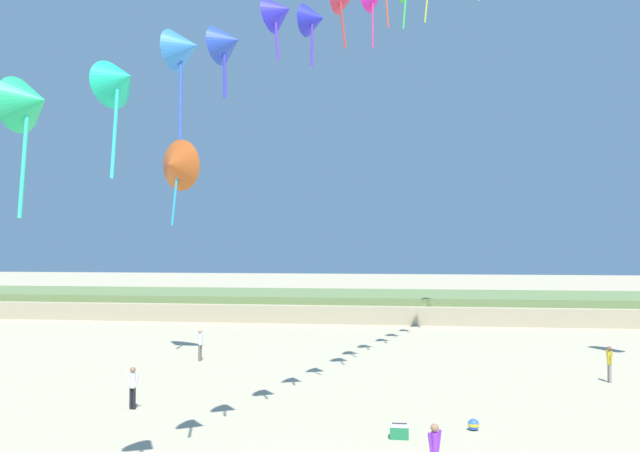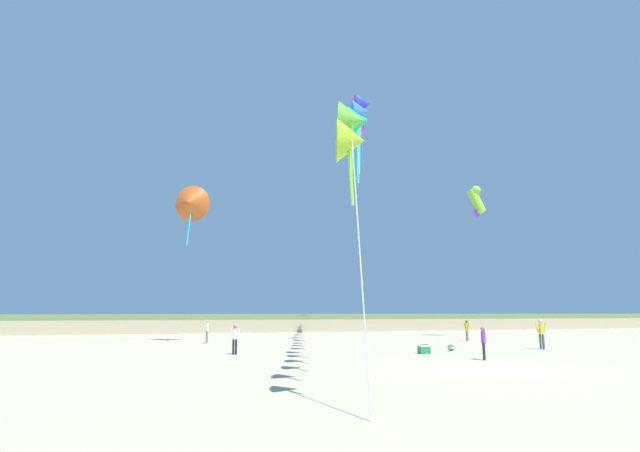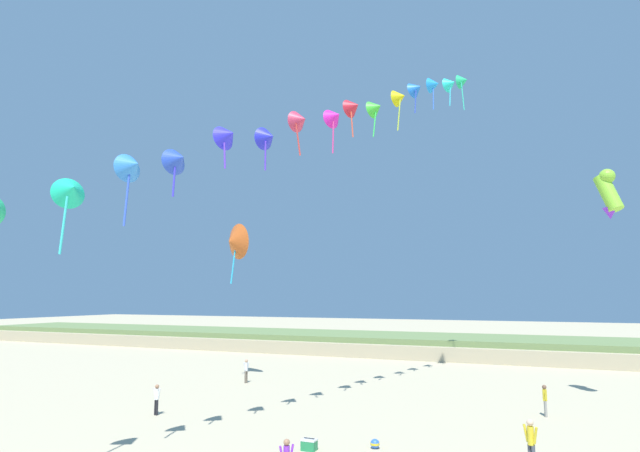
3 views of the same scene
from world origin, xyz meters
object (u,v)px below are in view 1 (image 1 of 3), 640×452
Objects in this scene: person_near_right at (609,362)px; person_far_right at (435,450)px; person_far_left at (200,342)px; beach_cooler at (399,431)px; large_kite_mid_trail at (175,165)px; person_near_left at (133,385)px; beach_ball at (473,425)px.

person_near_right is 15.38m from person_far_right.
beach_cooler is (10.11, -12.25, -0.71)m from person_far_left.
beach_cooler is at bearing -47.46° from large_kite_mid_trail.
beach_cooler is (-8.67, -9.43, -0.67)m from person_near_right.
person_far_left is 2.77× the size of beach_cooler.
large_kite_mid_trail is (-2.20, 10.31, 9.04)m from person_near_left.
large_kite_mid_trail is (-20.29, 3.25, 9.02)m from person_near_right.
person_far_left is at bearing 124.39° from person_far_right.
beach_cooler is at bearing 103.37° from person_far_right.
person_near_left is at bearing -77.97° from large_kite_mid_trail.
person_far_left is 9.12m from large_kite_mid_trail.
person_near_left is 0.97× the size of person_near_right.
large_kite_mid_trail reaches higher than person_near_left.
beach_ball is at bearing -127.77° from person_near_right.
person_near_right is 0.96× the size of person_far_left.
large_kite_mid_trail is 7.72× the size of beach_cooler.
person_far_left is 19.53m from person_far_right.
person_near_left is 4.13× the size of beach_ball.
beach_cooler is (-0.92, 3.86, -0.64)m from person_far_right.
beach_ball is (11.72, -1.16, -0.68)m from person_near_left.
beach_cooler is at bearing -132.60° from person_near_right.
person_near_right is at bearing -9.09° from large_kite_mid_trail.
beach_ball is (2.29, 1.20, -0.03)m from beach_cooler.
beach_cooler is 1.59× the size of beach_ball.
person_near_right is at bearing 59.75° from person_far_right.
person_near_right is at bearing 21.33° from person_near_left.
large_kite_mid_trail reaches higher than person_near_right.
large_kite_mid_trail is at bearing 102.03° from person_near_left.
beach_ball is at bearing -41.71° from person_far_left.
beach_ball is (13.92, -11.47, -9.73)m from large_kite_mid_trail.
person_near_left is at bearing -158.67° from person_near_right.
person_far_right is (10.35, -6.22, -0.01)m from person_near_left.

